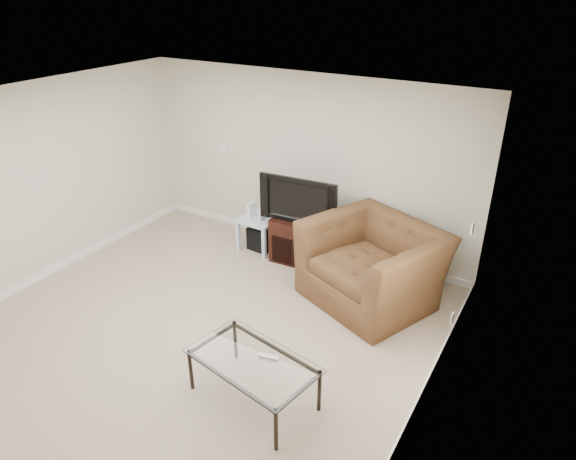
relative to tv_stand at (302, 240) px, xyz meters
The scene contains 18 objects.
floor 2.09m from the tv_stand, 96.09° to the right, with size 5.00×5.00×0.00m, color tan.
ceiling 3.00m from the tv_stand, 96.09° to the right, with size 5.00×5.00×0.00m, color white.
wall_back 1.06m from the tv_stand, 115.94° to the left, with size 5.00×0.02×2.50m, color silver.
wall_left 3.53m from the tv_stand, 142.98° to the right, with size 0.02×5.00×2.50m, color silver.
wall_right 3.21m from the tv_stand, 41.95° to the right, with size 0.02×5.00×2.50m, color silver.
plate_back 1.92m from the tv_stand, 164.86° to the left, with size 0.12×0.02×0.12m, color white.
plate_right_switch 2.49m from the tv_stand, 11.22° to the right, with size 0.02×0.09×0.13m, color white.
plate_right_outlet 2.39m from the tv_stand, 18.29° to the right, with size 0.02×0.08×0.12m, color white.
tv_stand is the anchor object (origin of this frame).
dvd_player 0.22m from the tv_stand, 87.24° to the right, with size 0.39×0.27×0.05m, color black.
television 0.63m from the tv_stand, 87.24° to the right, with size 1.02×0.20×0.63m, color black.
side_table 0.70m from the tv_stand, behind, with size 0.50×0.50×0.48m, color #AABFCF, non-canonical shape.
subwoofer 0.68m from the tv_stand, behind, with size 0.34×0.34×0.34m, color black.
game_console 0.86m from the tv_stand, behind, with size 0.05×0.16×0.22m, color white.
game_case 0.68m from the tv_stand, behind, with size 0.05×0.14×0.19m, color silver.
recliner 1.32m from the tv_stand, 19.13° to the right, with size 1.49×0.96×1.30m, color brown.
coffee_table 2.71m from the tv_stand, 70.44° to the right, with size 1.18×0.67×0.46m, color black, non-canonical shape.
remote 2.66m from the tv_stand, 67.45° to the right, with size 0.19×0.05×0.02m, color #B2B2B7.
Camera 1 is at (3.25, -3.48, 3.60)m, focal length 32.00 mm.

